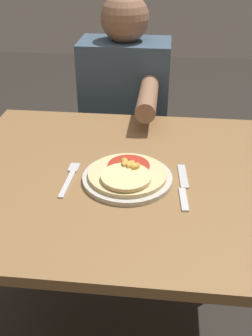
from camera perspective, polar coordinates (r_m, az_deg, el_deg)
name	(u,v)px	position (r m, az deg, el deg)	size (l,w,h in m)	color
dining_table	(128,209)	(1.20, 0.36, -6.01)	(1.03, 0.83, 0.77)	olive
plate	(126,178)	(1.09, 0.00, -1.48)	(0.25, 0.25, 0.01)	beige
pizza	(126,174)	(1.08, 0.00, -0.84)	(0.22, 0.22, 0.04)	#E0C689
fork	(70,177)	(1.12, -8.12, -1.30)	(0.03, 0.18, 0.00)	silver
knife	(183,187)	(1.07, 8.31, -2.78)	(0.03, 0.22, 0.00)	silver
person_diner	(125,112)	(1.75, -0.08, 8.18)	(0.37, 0.52, 1.17)	#2D2D38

